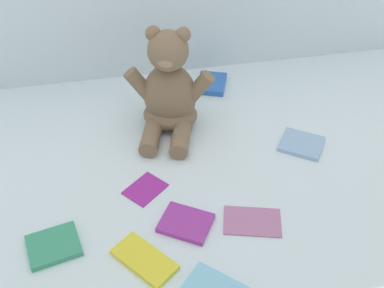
{
  "coord_description": "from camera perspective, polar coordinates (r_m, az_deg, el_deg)",
  "views": [
    {
      "loc": [
        -0.17,
        -0.93,
        0.82
      ],
      "look_at": [
        -0.01,
        -0.1,
        0.1
      ],
      "focal_mm": 43.96,
      "sensor_mm": 36.0,
      "label": 1
    }
  ],
  "objects": [
    {
      "name": "ground_plane",
      "position": [
        1.25,
        -0.57,
        -0.52
      ],
      "size": [
        3.2,
        3.2,
        0.0
      ],
      "primitive_type": "plane",
      "color": "silver"
    },
    {
      "name": "teddy_bear",
      "position": [
        1.26,
        -2.78,
        6.21
      ],
      "size": [
        0.24,
        0.24,
        0.29
      ],
      "rotation": [
        0.0,
        0.0,
        -0.29
      ],
      "color": "#7A6047",
      "rests_on": "ground_plane"
    },
    {
      "name": "book_case_0",
      "position": [
        1.06,
        -16.44,
        -11.73
      ],
      "size": [
        0.12,
        0.11,
        0.01
      ],
      "primitive_type": "cube",
      "rotation": [
        0.0,
        0.0,
        1.78
      ],
      "color": "#358F67",
      "rests_on": "ground_plane"
    },
    {
      "name": "book_case_1",
      "position": [
        1.08,
        7.33,
        -9.24
      ],
      "size": [
        0.15,
        0.11,
        0.01
      ],
      "primitive_type": "cube",
      "rotation": [
        0.0,
        0.0,
        4.44
      ],
      "color": "#A96592",
      "rests_on": "ground_plane"
    },
    {
      "name": "book_case_2",
      "position": [
        1.29,
        13.13,
        0.0
      ],
      "size": [
        0.15,
        0.14,
        0.01
      ],
      "primitive_type": "cube",
      "rotation": [
        0.0,
        0.0,
        0.96
      ],
      "color": "#8AADCF",
      "rests_on": "ground_plane"
    },
    {
      "name": "book_case_3",
      "position": [
        1.06,
        -0.77,
        -9.56
      ],
      "size": [
        0.14,
        0.13,
        0.01
      ],
      "primitive_type": "cube",
      "rotation": [
        0.0,
        0.0,
        4.15
      ],
      "color": "#952F90",
      "rests_on": "ground_plane"
    },
    {
      "name": "book_case_5",
      "position": [
        1.01,
        -5.81,
        -13.79
      ],
      "size": [
        0.14,
        0.15,
        0.01
      ],
      "primitive_type": "cube",
      "rotation": [
        0.0,
        0.0,
        3.82
      ],
      "color": "yellow",
      "rests_on": "ground_plane"
    },
    {
      "name": "book_case_6",
      "position": [
        1.14,
        -5.69,
        -5.39
      ],
      "size": [
        0.12,
        0.11,
        0.01
      ],
      "primitive_type": "cube",
      "rotation": [
        0.0,
        0.0,
        2.27
      ],
      "color": "#99238E",
      "rests_on": "ground_plane"
    },
    {
      "name": "book_case_7",
      "position": [
        1.49,
        2.39,
        7.35
      ],
      "size": [
        0.12,
        0.14,
        0.02
      ],
      "primitive_type": "cube",
      "rotation": [
        0.0,
        0.0,
        5.92
      ],
      "color": "blue",
      "rests_on": "ground_plane"
    }
  ]
}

